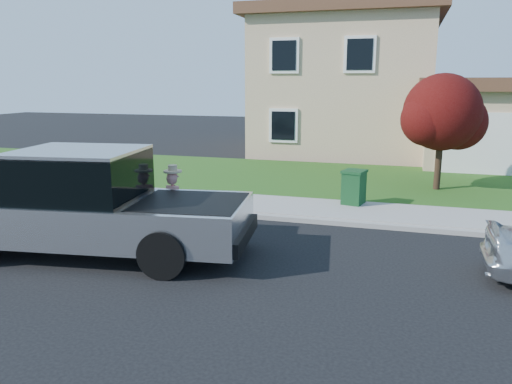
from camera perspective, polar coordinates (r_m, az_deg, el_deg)
ground at (r=10.27m, az=-1.31°, el=-7.45°), size 80.00×80.00×0.00m
curb at (r=12.71m, az=7.03°, el=-3.30°), size 40.00×0.20×0.12m
sidewalk at (r=13.76m, az=7.81°, el=-2.04°), size 40.00×2.00×0.15m
lawn at (r=18.12m, az=10.03°, el=1.32°), size 40.00×7.00×0.10m
house at (r=25.62m, az=13.14°, el=11.43°), size 14.00×11.30×6.85m
pickup_truck at (r=10.77m, az=-18.64°, el=-1.52°), size 6.85×3.07×2.18m
woman at (r=11.45m, az=-9.37°, el=-1.33°), size 0.63×0.49×1.69m
ornamental_tree at (r=16.89m, az=20.63°, el=8.13°), size 2.68×2.41×3.67m
trash_bin at (r=14.19m, az=11.12°, el=0.59°), size 0.72×0.79×0.95m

